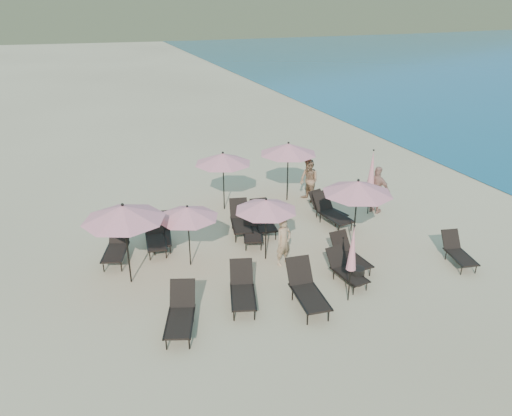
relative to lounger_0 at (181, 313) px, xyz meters
name	(u,v)px	position (x,y,z in m)	size (l,w,h in m)	color
ground	(335,283)	(4.59, 0.40, -0.46)	(800.00, 800.00, 0.00)	#D6BA8C
lounger_0	(181,313)	(0.00, 0.00, 0.00)	(1.18, 1.83, 0.98)	black
lounger_1	(242,288)	(1.79, 0.47, -0.01)	(1.09, 1.79, 0.96)	black
lounger_2	(306,288)	(3.34, -0.20, 0.03)	(0.87, 1.88, 1.05)	black
lounger_3	(345,269)	(4.91, 0.42, -0.07)	(0.72, 1.52, 0.84)	black
lounger_4	(349,254)	(5.44, 1.11, -0.04)	(0.70, 1.60, 0.90)	black
lounger_5	(458,251)	(8.65, 0.09, -0.06)	(0.86, 1.56, 0.85)	black
lounger_6	(161,232)	(0.45, 4.62, -0.03)	(0.86, 1.66, 0.91)	black
lounger_7	(155,236)	(0.23, 4.40, -0.03)	(0.79, 1.66, 0.92)	black
lounger_8	(263,219)	(3.93, 4.32, -0.02)	(0.85, 1.72, 0.95)	black
lounger_9	(253,229)	(3.35, 3.78, -0.04)	(1.07, 1.67, 0.90)	black
lounger_10	(331,212)	(6.43, 3.95, 0.01)	(0.88, 1.81, 1.00)	black
lounger_11	(326,208)	(6.49, 4.43, -0.04)	(0.99, 1.67, 0.90)	black
lounger_12	(117,243)	(-0.99, 4.24, 0.05)	(1.13, 1.83, 1.07)	black
lounger_13	(241,220)	(3.20, 4.54, -0.01)	(1.00, 1.79, 0.97)	black
umbrella_open_0	(187,212)	(0.99, 2.95, 1.30)	(1.85, 1.85, 1.99)	black
umbrella_open_1	(266,205)	(3.27, 2.45, 1.36)	(1.92, 1.92, 2.06)	black
umbrella_open_2	(358,187)	(6.19, 2.08, 1.66)	(2.23, 2.23, 2.40)	black
umbrella_open_3	(223,159)	(3.27, 6.60, 1.57)	(2.13, 2.13, 2.29)	black
umbrella_open_4	(288,149)	(5.87, 6.52, 1.67)	(2.24, 2.24, 2.41)	black
umbrella_open_5	(123,213)	(-0.85, 2.63, 1.72)	(2.29, 2.29, 2.47)	black
umbrella_closed_0	(352,249)	(4.49, -0.46, 1.13)	(0.27, 0.27, 2.28)	black
umbrella_closed_1	(372,170)	(8.14, 4.21, 1.29)	(0.29, 0.29, 2.51)	black
side_table_0	(242,283)	(1.99, 1.07, -0.25)	(0.40, 0.40, 0.42)	black
side_table_1	(357,276)	(5.16, 0.21, -0.21)	(0.43, 0.43, 0.49)	black
beachgoer_a	(284,242)	(3.66, 1.97, 0.30)	(0.56, 0.36, 1.53)	tan
beachgoer_b	(309,181)	(6.62, 6.14, 0.39)	(0.83, 0.64, 1.70)	#996F4F
beachgoer_c	(377,190)	(8.47, 4.23, 0.44)	(1.06, 0.44, 1.80)	#AC7462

